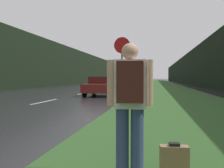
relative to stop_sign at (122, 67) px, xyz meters
name	(u,v)px	position (x,y,z in m)	size (l,w,h in m)	color
grass_verge	(163,86)	(2.45, 29.93, -1.68)	(6.00, 240.00, 0.02)	#2D5123
lane_stripe_c	(45,102)	(-4.63, 2.95, -1.69)	(0.12, 3.00, 0.01)	silver
lane_stripe_d	(83,93)	(-4.63, 9.95, -1.69)	(0.12, 3.00, 0.01)	silver
lane_stripe_e	(102,89)	(-4.63, 16.95, -1.69)	(0.12, 3.00, 0.01)	silver
lane_stripe_f	(113,87)	(-4.63, 23.95, -1.69)	(0.12, 3.00, 0.01)	silver
treeline_far_side	(80,68)	(-14.70, 39.93, 1.69)	(2.00, 140.00, 6.76)	black
treeline_near_side	(192,69)	(8.45, 39.93, 1.40)	(2.00, 140.00, 6.18)	black
stop_sign	(122,67)	(0.00, 0.00, 0.00)	(0.62, 0.07, 2.83)	slate
hitchhiker_with_backpack	(130,100)	(0.93, -5.88, -0.69)	(0.60, 0.45, 1.74)	navy
suitcase	(174,159)	(1.51, -5.71, -1.50)	(0.39, 0.19, 0.42)	olive
car_passing_near	(101,86)	(-2.59, 7.78, -1.00)	(1.97, 4.05, 1.37)	maroon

